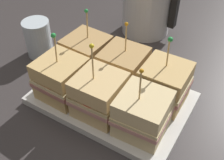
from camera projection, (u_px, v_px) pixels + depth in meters
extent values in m
plane|color=#383333|center=(112.00, 101.00, 0.67)|extent=(6.00, 6.00, 0.00)
cube|color=silver|center=(112.00, 100.00, 0.66)|extent=(0.35, 0.23, 0.01)
cube|color=silver|center=(112.00, 97.00, 0.66)|extent=(0.35, 0.23, 0.01)
cube|color=tan|center=(63.00, 88.00, 0.65)|extent=(0.10, 0.10, 0.04)
cube|color=#B26B60|center=(62.00, 80.00, 0.63)|extent=(0.10, 0.10, 0.01)
cube|color=beige|center=(61.00, 77.00, 0.63)|extent=(0.10, 0.10, 0.01)
cylinder|color=red|center=(56.00, 80.00, 0.61)|extent=(0.06, 0.06, 0.00)
cube|color=#E0B771|center=(60.00, 68.00, 0.61)|extent=(0.10, 0.10, 0.04)
cylinder|color=tan|center=(56.00, 50.00, 0.58)|extent=(0.00, 0.01, 0.08)
sphere|color=green|center=(53.00, 35.00, 0.56)|extent=(0.01, 0.01, 0.01)
cube|color=#DBB77A|center=(99.00, 104.00, 0.61)|extent=(0.10, 0.10, 0.04)
cube|color=tan|center=(99.00, 97.00, 0.60)|extent=(0.10, 0.10, 0.01)
cube|color=beige|center=(98.00, 94.00, 0.59)|extent=(0.10, 0.10, 0.01)
cylinder|color=red|center=(94.00, 96.00, 0.57)|extent=(0.06, 0.06, 0.00)
cube|color=#E8C281|center=(98.00, 84.00, 0.57)|extent=(0.10, 0.10, 0.04)
cylinder|color=tan|center=(93.00, 65.00, 0.54)|extent=(0.00, 0.00, 0.09)
sphere|color=yellow|center=(92.00, 46.00, 0.51)|extent=(0.01, 0.01, 0.01)
cube|color=beige|center=(142.00, 123.00, 0.57)|extent=(0.10, 0.10, 0.04)
cube|color=tan|center=(143.00, 115.00, 0.56)|extent=(0.11, 0.11, 0.01)
cube|color=beige|center=(143.00, 112.00, 0.55)|extent=(0.10, 0.10, 0.01)
cube|color=beige|center=(144.00, 104.00, 0.54)|extent=(0.10, 0.10, 0.04)
cylinder|color=tan|center=(140.00, 87.00, 0.50)|extent=(0.00, 0.01, 0.08)
sphere|color=orange|center=(142.00, 71.00, 0.48)|extent=(0.01, 0.01, 0.01)
cube|color=tan|center=(88.00, 64.00, 0.72)|extent=(0.10, 0.10, 0.04)
cube|color=#B26B60|center=(87.00, 57.00, 0.70)|extent=(0.11, 0.11, 0.01)
cube|color=beige|center=(87.00, 54.00, 0.69)|extent=(0.10, 0.10, 0.01)
cylinder|color=red|center=(83.00, 55.00, 0.68)|extent=(0.06, 0.06, 0.00)
cube|color=tan|center=(86.00, 45.00, 0.68)|extent=(0.10, 0.10, 0.04)
cylinder|color=tan|center=(87.00, 26.00, 0.65)|extent=(0.00, 0.01, 0.08)
sphere|color=green|center=(86.00, 11.00, 0.63)|extent=(0.01, 0.01, 0.01)
cube|color=tan|center=(124.00, 78.00, 0.68)|extent=(0.10, 0.10, 0.04)
cube|color=#B26B60|center=(124.00, 70.00, 0.66)|extent=(0.10, 0.10, 0.01)
cube|color=beige|center=(124.00, 67.00, 0.65)|extent=(0.10, 0.10, 0.01)
cylinder|color=red|center=(120.00, 69.00, 0.64)|extent=(0.07, 0.07, 0.00)
cube|color=tan|center=(124.00, 58.00, 0.64)|extent=(0.10, 0.10, 0.04)
cylinder|color=tan|center=(125.00, 39.00, 0.61)|extent=(0.00, 0.00, 0.08)
sphere|color=orange|center=(125.00, 24.00, 0.59)|extent=(0.01, 0.01, 0.01)
cube|color=tan|center=(163.00, 93.00, 0.64)|extent=(0.10, 0.10, 0.04)
cube|color=#B26B60|center=(164.00, 86.00, 0.62)|extent=(0.10, 0.10, 0.01)
cube|color=beige|center=(165.00, 83.00, 0.61)|extent=(0.10, 0.10, 0.01)
cylinder|color=red|center=(162.00, 85.00, 0.60)|extent=(0.08, 0.08, 0.00)
cube|color=#E0B771|center=(166.00, 74.00, 0.60)|extent=(0.10, 0.10, 0.04)
cylinder|color=tan|center=(168.00, 55.00, 0.57)|extent=(0.00, 0.01, 0.08)
sphere|color=green|center=(170.00, 39.00, 0.54)|extent=(0.01, 0.01, 0.01)
cylinder|color=#B7BABF|center=(147.00, 7.00, 0.85)|extent=(0.15, 0.15, 0.17)
cube|color=black|center=(174.00, 11.00, 0.81)|extent=(0.02, 0.02, 0.10)
cylinder|color=silver|center=(38.00, 38.00, 0.78)|extent=(0.07, 0.07, 0.10)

